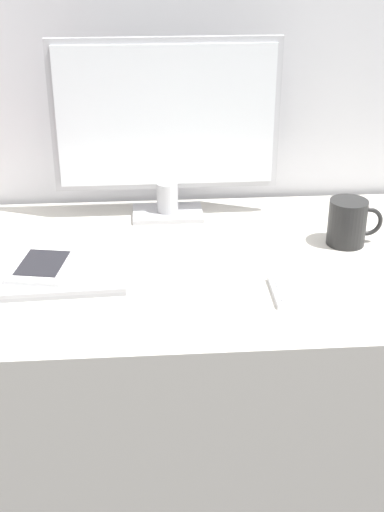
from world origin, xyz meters
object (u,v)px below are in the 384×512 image
Objects in this scene: coffee_mug at (348,222)px; monitor at (166,124)px; ereader at (43,265)px; laptop at (52,270)px; keyboard at (339,289)px.

monitor is at bearing 154.26° from coffee_mug.
coffee_mug is (0.67, 0.10, 0.03)m from ereader.
ereader is at bearing -171.65° from coffee_mug.
laptop is 0.02m from ereader.
ereader is at bearing -133.16° from monitor.
coffee_mug reaches higher than laptop.
ereader is 0.67m from coffee_mug.
keyboard is 0.59m from laptop.
keyboard is at bearing -11.37° from ereader.
laptop is 1.73× the size of ereader.
ereader is (-0.02, -0.00, 0.01)m from laptop.
coffee_mug is at bearing 71.51° from keyboard.
ereader is (-0.59, 0.12, 0.01)m from keyboard.
laptop is (-0.25, -0.29, -0.22)m from monitor.
monitor is 0.47m from coffee_mug.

